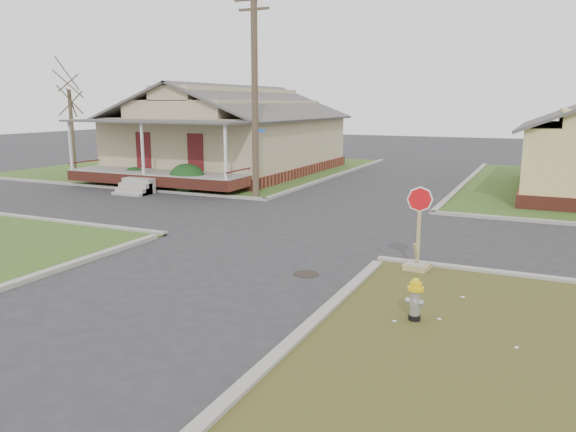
% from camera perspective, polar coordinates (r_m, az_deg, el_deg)
% --- Properties ---
extents(ground, '(120.00, 120.00, 0.00)m').
position_cam_1_polar(ground, '(15.35, -5.01, -4.39)').
color(ground, '#28282B').
rests_on(ground, ground).
extents(verge_far_left, '(19.00, 19.00, 0.05)m').
position_cam_1_polar(verge_far_left, '(37.17, -8.70, 4.87)').
color(verge_far_left, '#2D4F1C').
rests_on(verge_far_left, ground).
extents(curbs, '(80.00, 40.00, 0.12)m').
position_cam_1_polar(curbs, '(19.72, 2.20, -0.80)').
color(curbs, gray).
rests_on(curbs, ground).
extents(manhole, '(0.64, 0.64, 0.01)m').
position_cam_1_polar(manhole, '(13.98, 1.86, -5.91)').
color(manhole, black).
rests_on(manhole, ground).
extents(corner_house, '(10.10, 15.50, 5.30)m').
position_cam_1_polar(corner_house, '(34.28, -5.80, 8.19)').
color(corner_house, brown).
rests_on(corner_house, ground).
extents(utility_pole, '(1.80, 0.28, 9.00)m').
position_cam_1_polar(utility_pole, '(24.60, -3.40, 12.54)').
color(utility_pole, '#403025').
rests_on(utility_pole, ground).
extents(tree_far_left, '(0.22, 0.22, 4.90)m').
position_cam_1_polar(tree_far_left, '(35.53, -21.08, 7.96)').
color(tree_far_left, '#403025').
rests_on(tree_far_left, verge_far_left).
extents(fire_hydrant, '(0.32, 0.32, 0.85)m').
position_cam_1_polar(fire_hydrant, '(11.14, 12.81, -8.03)').
color(fire_hydrant, black).
rests_on(fire_hydrant, ground).
extents(stop_sign, '(0.60, 0.59, 2.12)m').
position_cam_1_polar(stop_sign, '(14.45, 13.04, -3.56)').
color(stop_sign, tan).
rests_on(stop_sign, ground).
extents(hedge_left, '(1.31, 1.07, 1.00)m').
position_cam_1_polar(hedge_left, '(29.48, -15.33, 3.95)').
color(hedge_left, black).
rests_on(hedge_left, verge_far_left).
extents(hedge_right, '(1.62, 1.33, 1.24)m').
position_cam_1_polar(hedge_right, '(27.04, -10.22, 3.79)').
color(hedge_right, black).
rests_on(hedge_right, verge_far_left).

